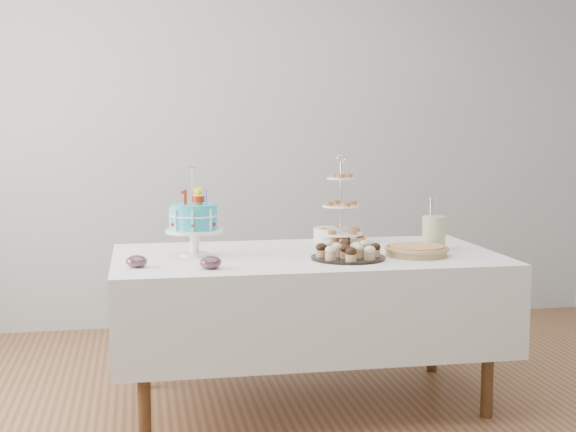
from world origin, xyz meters
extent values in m
plane|color=brown|center=(0.00, 0.00, 0.00)|extent=(5.00, 5.00, 0.00)
cube|color=#A4A7A9|center=(0.00, 2.00, 1.35)|extent=(5.00, 0.04, 2.70)
cube|color=#A4A7A9|center=(0.00, -2.00, 1.35)|extent=(5.00, 0.04, 2.70)
cube|color=silver|center=(0.00, 0.30, 0.55)|extent=(1.92, 1.02, 0.45)
cylinder|color=#53311C|center=(-0.82, -0.07, 0.34)|extent=(0.06, 0.06, 0.67)
cylinder|color=#53311C|center=(0.82, -0.07, 0.34)|extent=(0.06, 0.06, 0.67)
cylinder|color=#53311C|center=(-0.82, 0.67, 0.34)|extent=(0.06, 0.06, 0.67)
cylinder|color=#53311C|center=(0.82, 0.67, 0.34)|extent=(0.06, 0.06, 0.67)
cylinder|color=#2EB5C9|center=(-0.56, 0.34, 0.97)|extent=(0.23, 0.23, 0.12)
torus|color=white|center=(-0.56, 0.34, 0.97)|extent=(0.24, 0.24, 0.01)
cube|color=#AD2312|center=(-0.60, 0.33, 1.06)|extent=(0.02, 0.02, 0.07)
cylinder|color=blue|center=(-0.50, 0.30, 1.06)|extent=(0.01, 0.01, 0.07)
cylinder|color=silver|center=(-0.56, 0.37, 1.12)|extent=(0.00, 0.00, 0.17)
cylinder|color=yellow|center=(-0.56, 0.37, 1.21)|extent=(0.05, 0.05, 0.01)
cylinder|color=black|center=(0.17, 0.12, 0.78)|extent=(0.36, 0.36, 0.01)
ellipsoid|color=black|center=(0.10, 0.12, 0.83)|extent=(0.05, 0.05, 0.04)
ellipsoid|color=beige|center=(0.24, 0.12, 0.83)|extent=(0.05, 0.05, 0.04)
cylinder|color=tan|center=(0.53, 0.15, 0.79)|extent=(0.30, 0.30, 0.04)
cylinder|color=#BD7E49|center=(0.53, 0.15, 0.81)|extent=(0.26, 0.26, 0.02)
torus|color=tan|center=(0.53, 0.15, 0.81)|extent=(0.32, 0.32, 0.02)
cylinder|color=silver|center=(0.26, 0.63, 0.99)|extent=(0.01, 0.01, 0.44)
cylinder|color=white|center=(0.26, 0.63, 0.82)|extent=(0.25, 0.25, 0.01)
cylinder|color=white|center=(0.26, 0.63, 0.97)|extent=(0.20, 0.20, 0.01)
cylinder|color=white|center=(0.26, 0.63, 1.13)|extent=(0.15, 0.15, 0.01)
torus|color=silver|center=(0.26, 0.63, 1.23)|extent=(0.05, 0.01, 0.05)
cylinder|color=white|center=(0.22, 0.70, 0.81)|extent=(0.20, 0.20, 0.08)
cylinder|color=white|center=(0.30, 0.58, 0.78)|extent=(0.26, 0.26, 0.01)
ellipsoid|color=silver|center=(-0.51, -0.03, 0.80)|extent=(0.10, 0.10, 0.06)
cylinder|color=#540716|center=(-0.51, -0.03, 0.79)|extent=(0.07, 0.07, 0.03)
ellipsoid|color=silver|center=(-0.84, 0.07, 0.80)|extent=(0.10, 0.10, 0.06)
cylinder|color=#540716|center=(-0.84, 0.07, 0.79)|extent=(0.07, 0.07, 0.03)
cylinder|color=beige|center=(0.68, 0.32, 0.86)|extent=(0.12, 0.12, 0.18)
cylinder|color=beige|center=(0.74, 0.34, 0.87)|extent=(0.01, 0.01, 0.09)
camera|label=1|loc=(-0.83, -3.59, 1.43)|focal=50.00mm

